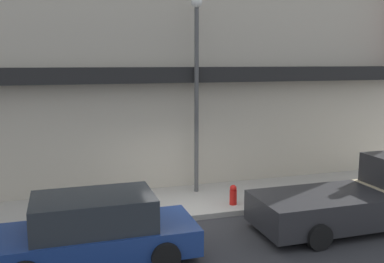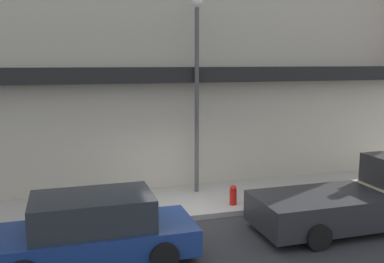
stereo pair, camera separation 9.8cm
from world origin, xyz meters
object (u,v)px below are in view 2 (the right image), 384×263
pickup_truck (369,197)px  street_lamp (197,75)px  fire_hydrant (233,195)px  parked_car (93,230)px

pickup_truck → street_lamp: bearing=134.3°
fire_hydrant → parked_car: bearing=-152.4°
pickup_truck → fire_hydrant: (-3.04, 2.24, -0.33)m
parked_car → pickup_truck: bearing=-0.5°
pickup_truck → street_lamp: 6.23m
parked_car → street_lamp: bearing=46.2°
parked_car → street_lamp: size_ratio=0.72×
fire_hydrant → street_lamp: (-0.65, 1.61, 3.56)m
fire_hydrant → pickup_truck: bearing=-36.3°
fire_hydrant → street_lamp: 3.96m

